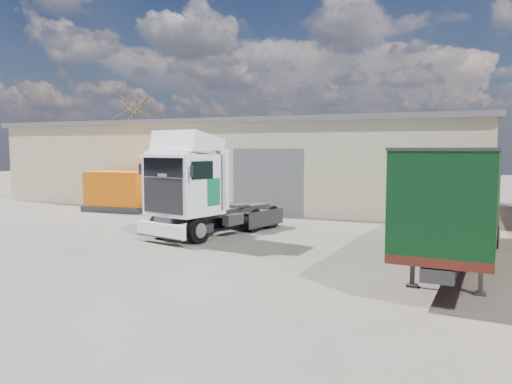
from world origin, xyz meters
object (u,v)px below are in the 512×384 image
at_px(bare_tree, 134,97).
at_px(box_trailer, 459,193).
at_px(tractor_unit, 199,193).
at_px(orange_skip, 120,194).
at_px(panel_van, 188,196).

xyz_separation_m(bare_tree, box_trailer, (25.60, -17.99, -5.71)).
distance_m(tractor_unit, orange_skip, 10.11).
bearing_deg(bare_tree, panel_van, -42.76).
distance_m(panel_van, orange_skip, 4.08).
bearing_deg(panel_van, tractor_unit, -47.02).
bearing_deg(box_trailer, bare_tree, 148.34).
bearing_deg(bare_tree, orange_skip, -57.43).
bearing_deg(tractor_unit, box_trailer, 9.31).
bearing_deg(orange_skip, panel_van, 10.38).
relative_size(tractor_unit, orange_skip, 1.75).
bearing_deg(panel_van, box_trailer, -18.69).
height_order(tractor_unit, panel_van, tractor_unit).
bearing_deg(panel_van, orange_skip, -155.60).
distance_m(box_trailer, orange_skip, 19.39).
relative_size(bare_tree, tractor_unit, 1.42).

